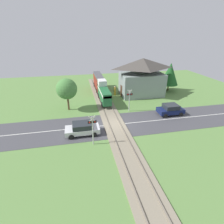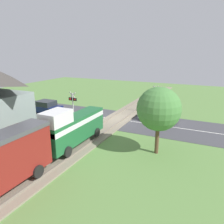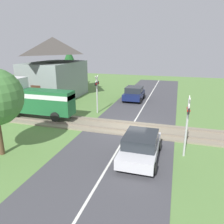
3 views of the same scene
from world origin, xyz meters
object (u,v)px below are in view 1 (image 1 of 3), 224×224
car_far_side (170,109)px  station_building (142,78)px  train (101,86)px  crossing_signal_east_approach (129,98)px  car_near_crossing (82,128)px  crossing_signal_west_approach (93,127)px  pedestrian_by_station (115,91)px

car_far_side → station_building: (-1.20, 9.01, 2.55)m
train → crossing_signal_east_approach: size_ratio=3.99×
car_far_side → station_building: bearing=97.6°
train → car_near_crossing: (-4.14, -13.10, -1.10)m
crossing_signal_east_approach → station_building: 8.10m
crossing_signal_west_approach → pedestrian_by_station: 16.17m
crossing_signal_west_approach → station_building: size_ratio=0.41×
car_far_side → crossing_signal_east_approach: size_ratio=1.07×
car_near_crossing → car_far_side: car_far_side is taller
crossing_signal_east_approach → pedestrian_by_station: crossing_signal_east_approach is taller
crossing_signal_west_approach → crossing_signal_east_approach: same height
train → crossing_signal_east_approach: bearing=-68.6°
crossing_signal_west_approach → car_near_crossing: bearing=114.1°
train → car_near_crossing: bearing=-107.5°
train → crossing_signal_east_approach: 8.52m
crossing_signal_east_approach → pedestrian_by_station: bearing=93.9°
crossing_signal_west_approach → crossing_signal_east_approach: bearing=50.2°
station_building → car_near_crossing: bearing=-134.3°
crossing_signal_west_approach → pedestrian_by_station: (5.70, 15.07, -1.36)m
crossing_signal_east_approach → crossing_signal_west_approach: bearing=-129.8°
crossing_signal_east_approach → station_building: (4.37, 6.72, 1.18)m
train → pedestrian_by_station: bearing=-7.2°
station_building → pedestrian_by_station: size_ratio=4.67×
train → car_far_side: 13.45m
station_building → pedestrian_by_station: (-4.89, 0.88, -2.54)m
crossing_signal_east_approach → pedestrian_by_station: size_ratio=1.92×
train → pedestrian_by_station: train is taller
car_far_side → pedestrian_by_station: pedestrian_by_station is taller
station_building → pedestrian_by_station: station_building is taller
crossing_signal_west_approach → train: bearing=78.6°
crossing_signal_west_approach → car_far_side: bearing=23.7°
car_near_crossing → station_building: bearing=45.7°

